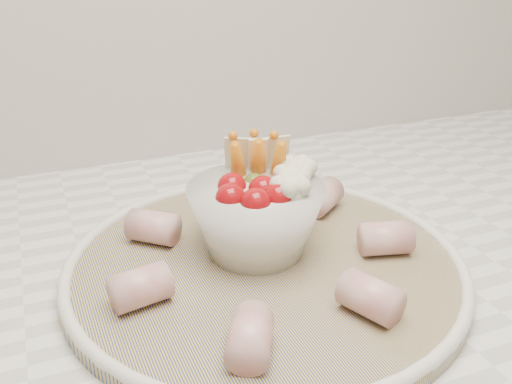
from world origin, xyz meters
name	(u,v)px	position (x,y,z in m)	size (l,w,h in m)	color
serving_platter	(265,264)	(0.00, 1.40, 0.93)	(0.40, 0.40, 0.02)	navy
veggie_bowl	(258,213)	(0.00, 1.42, 0.98)	(0.14, 0.14, 0.11)	silver
cured_meat_rolls	(264,246)	(0.00, 1.40, 0.95)	(0.30, 0.31, 0.03)	#B9545C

